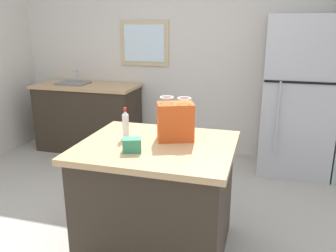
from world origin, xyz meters
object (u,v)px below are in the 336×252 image
kitchen_island (157,197)px  small_box (132,145)px  shopping_bag (175,121)px  refrigerator (298,97)px  bottle (126,124)px

kitchen_island → small_box: size_ratio=8.89×
shopping_bag → small_box: shopping_bag is taller
kitchen_island → refrigerator: 2.23m
shopping_bag → refrigerator: bearing=60.5°
kitchen_island → bottle: bottle is taller
kitchen_island → small_box: small_box is taller
bottle → refrigerator: bearing=53.0°
small_box → bottle: bottle is taller
small_box → refrigerator: bearing=59.8°
kitchen_island → shopping_bag: 0.60m
shopping_bag → kitchen_island: bearing=-129.3°
refrigerator → shopping_bag: size_ratio=5.53×
shopping_bag → bottle: bearing=-171.2°
kitchen_island → small_box: 0.53m
refrigerator → small_box: bearing=-120.2°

